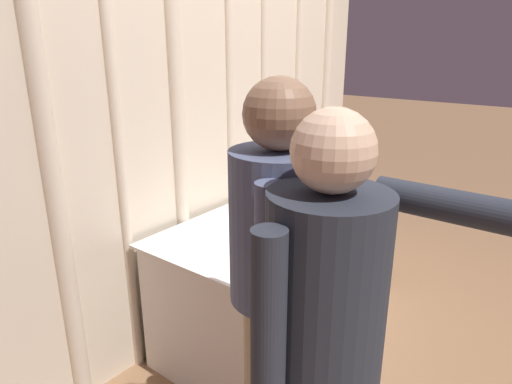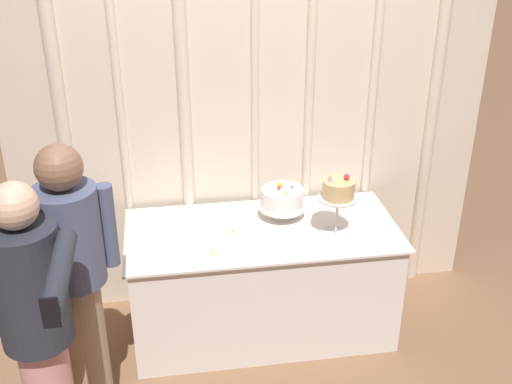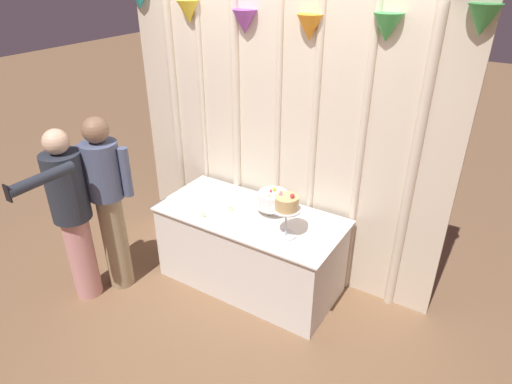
{
  "view_description": "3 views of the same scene",
  "coord_description": "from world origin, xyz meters",
  "px_view_note": "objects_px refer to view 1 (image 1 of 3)",
  "views": [
    {
      "loc": [
        -2.09,
        -1.29,
        1.73
      ],
      "look_at": [
        -0.11,
        0.23,
        0.89
      ],
      "focal_mm": 31.73,
      "sensor_mm": 36.0,
      "label": 1
    },
    {
      "loc": [
        -0.55,
        -3.19,
        2.69
      ],
      "look_at": [
        -0.04,
        0.07,
        1.02
      ],
      "focal_mm": 44.45,
      "sensor_mm": 36.0,
      "label": 2
    },
    {
      "loc": [
        1.8,
        -2.67,
        2.76
      ],
      "look_at": [
        0.08,
        0.07,
        1.01
      ],
      "focal_mm": 31.05,
      "sensor_mm": 36.0,
      "label": 3
    }
  ],
  "objects_px": {
    "tealight_far_left": "(289,242)",
    "tealight_near_left": "(271,224)",
    "cake_table": "(283,271)",
    "guest_man_pink_jacket": "(276,302)",
    "cake_display_nearright": "(340,159)",
    "guest_girl_blue_dress": "(324,369)",
    "cake_display_nearleft": "(280,184)"
  },
  "relations": [
    {
      "from": "guest_man_pink_jacket",
      "to": "tealight_near_left",
      "type": "bearing_deg",
      "value": 36.62
    },
    {
      "from": "cake_display_nearleft",
      "to": "cake_display_nearright",
      "type": "distance_m",
      "value": 0.41
    },
    {
      "from": "cake_display_nearright",
      "to": "tealight_near_left",
      "type": "distance_m",
      "value": 0.67
    },
    {
      "from": "tealight_near_left",
      "to": "guest_girl_blue_dress",
      "type": "xyz_separation_m",
      "value": [
        -0.99,
        -0.89,
        0.12
      ]
    },
    {
      "from": "cake_display_nearleft",
      "to": "cake_display_nearright",
      "type": "relative_size",
      "value": 0.74
    },
    {
      "from": "tealight_far_left",
      "to": "guest_girl_blue_dress",
      "type": "relative_size",
      "value": 0.03
    },
    {
      "from": "guest_girl_blue_dress",
      "to": "guest_man_pink_jacket",
      "type": "bearing_deg",
      "value": 60.36
    },
    {
      "from": "tealight_far_left",
      "to": "guest_girl_blue_dress",
      "type": "distance_m",
      "value": 1.09
    },
    {
      "from": "cake_display_nearleft",
      "to": "tealight_far_left",
      "type": "height_order",
      "value": "cake_display_nearleft"
    },
    {
      "from": "tealight_near_left",
      "to": "guest_girl_blue_dress",
      "type": "height_order",
      "value": "guest_girl_blue_dress"
    },
    {
      "from": "tealight_far_left",
      "to": "guest_man_pink_jacket",
      "type": "xyz_separation_m",
      "value": [
        -0.7,
        -0.41,
        0.15
      ]
    },
    {
      "from": "cake_display_nearright",
      "to": "guest_girl_blue_dress",
      "type": "xyz_separation_m",
      "value": [
        -1.6,
        -0.8,
        -0.14
      ]
    },
    {
      "from": "tealight_far_left",
      "to": "tealight_near_left",
      "type": "bearing_deg",
      "value": 56.75
    },
    {
      "from": "cake_display_nearleft",
      "to": "guest_man_pink_jacket",
      "type": "height_order",
      "value": "guest_man_pink_jacket"
    },
    {
      "from": "cake_table",
      "to": "tealight_near_left",
      "type": "distance_m",
      "value": 0.43
    },
    {
      "from": "guest_man_pink_jacket",
      "to": "guest_girl_blue_dress",
      "type": "bearing_deg",
      "value": -119.64
    },
    {
      "from": "tealight_far_left",
      "to": "guest_man_pink_jacket",
      "type": "height_order",
      "value": "guest_man_pink_jacket"
    },
    {
      "from": "tealight_far_left",
      "to": "cake_table",
      "type": "bearing_deg",
      "value": 37.19
    },
    {
      "from": "tealight_near_left",
      "to": "guest_girl_blue_dress",
      "type": "relative_size",
      "value": 0.03
    },
    {
      "from": "cake_table",
      "to": "guest_man_pink_jacket",
      "type": "bearing_deg",
      "value": -147.31
    },
    {
      "from": "tealight_near_left",
      "to": "cake_table",
      "type": "bearing_deg",
      "value": 10.08
    },
    {
      "from": "guest_girl_blue_dress",
      "to": "cake_display_nearleft",
      "type": "bearing_deg",
      "value": 38.78
    },
    {
      "from": "cake_table",
      "to": "tealight_near_left",
      "type": "xyz_separation_m",
      "value": [
        -0.18,
        -0.03,
        0.38
      ]
    },
    {
      "from": "cake_display_nearright",
      "to": "guest_man_pink_jacket",
      "type": "bearing_deg",
      "value": -159.93
    },
    {
      "from": "cake_table",
      "to": "cake_display_nearleft",
      "type": "distance_m",
      "value": 0.54
    },
    {
      "from": "tealight_far_left",
      "to": "tealight_near_left",
      "type": "distance_m",
      "value": 0.25
    },
    {
      "from": "cake_table",
      "to": "guest_girl_blue_dress",
      "type": "distance_m",
      "value": 1.58
    },
    {
      "from": "cake_table",
      "to": "guest_girl_blue_dress",
      "type": "height_order",
      "value": "guest_girl_blue_dress"
    },
    {
      "from": "cake_display_nearright",
      "to": "guest_girl_blue_dress",
      "type": "relative_size",
      "value": 0.26
    },
    {
      "from": "cake_display_nearright",
      "to": "guest_man_pink_jacket",
      "type": "height_order",
      "value": "guest_man_pink_jacket"
    },
    {
      "from": "guest_man_pink_jacket",
      "to": "cake_table",
      "type": "bearing_deg",
      "value": 32.69
    },
    {
      "from": "cake_table",
      "to": "cake_display_nearleft",
      "type": "relative_size",
      "value": 5.49
    }
  ]
}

